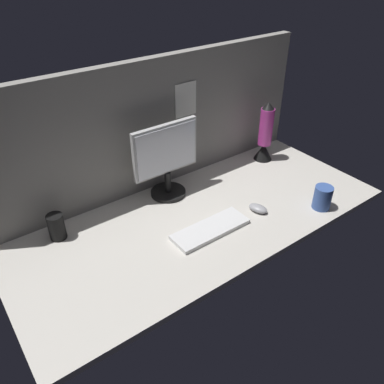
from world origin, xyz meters
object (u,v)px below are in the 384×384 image
(mug_black_travel, at_px, (57,227))
(mug_ceramic_blue, at_px, (323,197))
(keyboard, at_px, (210,229))
(monitor, at_px, (166,158))
(mouse, at_px, (258,208))
(lava_lamp, at_px, (265,136))

(mug_black_travel, distance_m, mug_ceramic_blue, 1.25)
(keyboard, xyz_separation_m, mug_ceramic_blue, (0.55, -0.18, 0.05))
(monitor, bearing_deg, mug_black_travel, -179.36)
(monitor, distance_m, mouse, 0.51)
(keyboard, height_order, mug_black_travel, mug_black_travel)
(monitor, height_order, mouse, monitor)
(monitor, relative_size, mug_black_travel, 3.15)
(mug_black_travel, bearing_deg, keyboard, -32.54)
(mouse, bearing_deg, mug_black_travel, 140.20)
(mouse, height_order, mug_black_travel, mug_black_travel)
(mug_ceramic_blue, bearing_deg, lava_lamp, 76.82)
(monitor, relative_size, mouse, 4.00)
(monitor, distance_m, keyboard, 0.42)
(monitor, xyz_separation_m, mouse, (0.27, -0.39, -0.19))
(lava_lamp, bearing_deg, mug_ceramic_blue, -103.18)
(mouse, relative_size, mug_black_travel, 0.79)
(monitor, height_order, mug_black_travel, monitor)
(mug_black_travel, height_order, lava_lamp, lava_lamp)
(mouse, distance_m, lava_lamp, 0.55)
(keyboard, xyz_separation_m, mouse, (0.28, -0.02, 0.01))
(mug_black_travel, height_order, mug_ceramic_blue, mug_black_travel)
(mouse, distance_m, mug_black_travel, 0.93)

